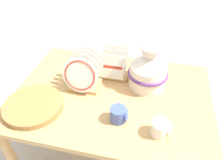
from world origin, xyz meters
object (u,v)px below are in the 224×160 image
at_px(dish_rack_square_plates, 114,68).
at_px(mug_cobalt_glaze, 119,115).
at_px(dish_rack_round_plates, 83,75).
at_px(ceramic_vase, 148,69).
at_px(mug_cream_glaze, 161,129).
at_px(wicker_charger_stack, 33,106).

xyz_separation_m(dish_rack_square_plates, mug_cobalt_glaze, (0.12, -0.40, -0.01)).
relative_size(dish_rack_round_plates, dish_rack_square_plates, 1.22).
height_order(ceramic_vase, mug_cream_glaze, ceramic_vase).
distance_m(dish_rack_round_plates, mug_cobalt_glaze, 0.36).
bearing_deg(wicker_charger_stack, mug_cobalt_glaze, 2.49).
bearing_deg(mug_cream_glaze, ceramic_vase, 106.13).
bearing_deg(dish_rack_square_plates, ceramic_vase, -16.62).
distance_m(ceramic_vase, dish_rack_round_plates, 0.41).
xyz_separation_m(dish_rack_square_plates, wicker_charger_stack, (-0.39, -0.43, -0.04)).
xyz_separation_m(dish_rack_round_plates, dish_rack_square_plates, (0.16, 0.18, -0.05)).
xyz_separation_m(ceramic_vase, dish_rack_square_plates, (-0.23, 0.07, -0.07)).
bearing_deg(mug_cobalt_glaze, mug_cream_glaze, -11.51).
distance_m(wicker_charger_stack, mug_cobalt_glaze, 0.50).
xyz_separation_m(ceramic_vase, dish_rack_round_plates, (-0.39, -0.11, -0.03)).
bearing_deg(ceramic_vase, mug_cream_glaze, -73.87).
distance_m(dish_rack_round_plates, wicker_charger_stack, 0.35).
height_order(dish_rack_round_plates, dish_rack_square_plates, dish_rack_round_plates).
bearing_deg(ceramic_vase, wicker_charger_stack, -150.16).
bearing_deg(dish_rack_round_plates, mug_cream_glaze, -28.45).
relative_size(wicker_charger_stack, mug_cream_glaze, 3.51).
bearing_deg(mug_cobalt_glaze, dish_rack_square_plates, 106.15).
height_order(dish_rack_square_plates, mug_cobalt_glaze, dish_rack_square_plates).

